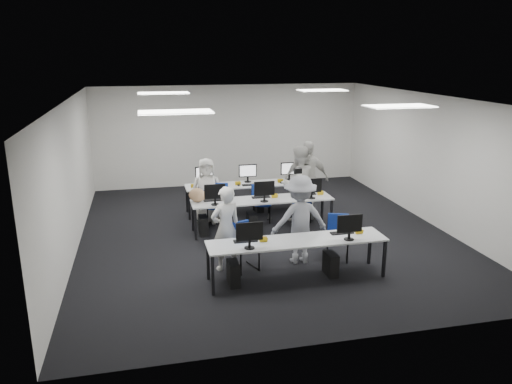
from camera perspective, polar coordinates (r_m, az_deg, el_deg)
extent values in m
plane|color=black|center=(11.28, 0.96, -4.67)|extent=(9.00, 9.00, 0.00)
plane|color=white|center=(10.61, 1.04, 10.70)|extent=(9.00, 9.00, 0.00)
cube|color=silver|center=(15.17, -3.11, 6.48)|extent=(8.00, 0.02, 3.00)
cube|color=silver|center=(6.75, 10.26, -5.62)|extent=(8.00, 0.02, 3.00)
cube|color=silver|center=(10.64, -20.41, 1.53)|extent=(0.02, 9.00, 3.00)
cube|color=silver|center=(12.41, 19.27, 3.55)|extent=(0.02, 9.00, 3.00)
cube|color=white|center=(8.33, -9.18, 9.03)|extent=(1.20, 0.60, 0.02)
cube|color=white|center=(9.48, 16.06, 9.41)|extent=(1.20, 0.60, 0.02)
cube|color=white|center=(12.31, -10.54, 11.07)|extent=(1.20, 0.60, 0.02)
cube|color=white|center=(13.11, 7.56, 11.46)|extent=(1.20, 0.60, 0.02)
cube|color=#ABADB0|center=(8.86, 4.72, -5.59)|extent=(3.20, 0.70, 0.03)
cube|color=black|center=(8.42, -4.96, -9.48)|extent=(0.05, 0.05, 0.70)
cube|color=black|center=(8.96, -5.51, -7.88)|extent=(0.05, 0.05, 0.70)
cube|color=black|center=(9.31, 14.45, -7.40)|extent=(0.05, 0.05, 0.70)
cube|color=black|center=(9.81, 12.86, -6.09)|extent=(0.05, 0.05, 0.70)
cube|color=#ABADB0|center=(11.23, 0.73, -0.90)|extent=(3.20, 0.70, 0.03)
cube|color=black|center=(10.82, -6.92, -3.72)|extent=(0.05, 0.05, 0.70)
cube|color=black|center=(11.38, -7.25, -2.73)|extent=(0.05, 0.05, 0.70)
cube|color=black|center=(11.52, 8.60, -2.55)|extent=(0.05, 0.05, 0.70)
cube|color=black|center=(12.06, 7.57, -1.69)|extent=(0.05, 0.05, 0.70)
cube|color=#ABADB0|center=(12.55, -0.78, 0.88)|extent=(3.20, 0.70, 0.03)
cube|color=black|center=(12.14, -7.64, -1.57)|extent=(0.05, 0.05, 0.70)
cube|color=black|center=(12.71, -7.90, -0.78)|extent=(0.05, 0.05, 0.70)
cube|color=black|center=(12.77, 6.33, -0.65)|extent=(0.05, 0.05, 0.70)
cube|color=black|center=(13.32, 5.49, 0.06)|extent=(0.05, 0.05, 0.70)
cube|color=#0C3BA7|center=(8.37, -0.76, -4.53)|extent=(0.46, 0.04, 0.32)
cube|color=black|center=(8.77, -1.20, -5.60)|extent=(0.42, 0.14, 0.02)
ellipsoid|color=black|center=(8.82, 0.72, -5.39)|extent=(0.07, 0.10, 0.04)
cube|color=black|center=(8.80, -2.60, -9.27)|extent=(0.18, 0.40, 0.42)
cube|color=white|center=(8.90, 10.66, -3.56)|extent=(0.46, 0.04, 0.32)
cube|color=black|center=(9.27, 9.79, -4.61)|extent=(0.42, 0.14, 0.02)
ellipsoid|color=black|center=(9.39, 11.49, -4.40)|extent=(0.07, 0.10, 0.04)
cube|color=black|center=(9.26, 8.53, -8.13)|extent=(0.18, 0.40, 0.42)
cube|color=white|center=(10.78, -4.73, 0.07)|extent=(0.46, 0.04, 0.32)
cube|color=black|center=(11.16, -4.93, -0.93)|extent=(0.42, 0.14, 0.02)
ellipsoid|color=black|center=(11.20, -3.42, -0.80)|extent=(0.07, 0.10, 0.04)
cube|color=black|center=(11.16, -6.04, -3.83)|extent=(0.18, 0.40, 0.42)
cube|color=white|center=(10.98, 0.96, 0.41)|extent=(0.46, 0.04, 0.32)
cube|color=black|center=(11.36, 0.57, -0.58)|extent=(0.42, 0.14, 0.02)
ellipsoid|color=black|center=(11.43, 2.03, -0.45)|extent=(0.07, 0.10, 0.04)
cube|color=black|center=(11.33, -0.51, -3.43)|extent=(0.18, 0.40, 0.42)
cube|color=white|center=(11.29, 6.39, 0.74)|extent=(0.46, 0.04, 0.32)
cube|color=black|center=(11.65, 5.83, -0.24)|extent=(0.42, 0.14, 0.02)
ellipsoid|color=black|center=(11.75, 7.22, -0.11)|extent=(0.07, 0.10, 0.04)
cube|color=black|center=(11.61, 4.81, -3.02)|extent=(0.18, 0.40, 0.42)
cube|color=white|center=(12.47, -5.91, 2.19)|extent=(0.46, 0.04, 0.32)
cube|color=black|center=(12.23, -5.68, 0.53)|extent=(0.42, 0.14, 0.02)
ellipsoid|color=black|center=(12.20, -7.08, 0.49)|extent=(0.07, 0.10, 0.04)
cube|color=black|center=(12.54, -4.57, -1.58)|extent=(0.18, 0.40, 0.42)
cube|color=white|center=(12.64, -0.95, 2.46)|extent=(0.46, 0.04, 0.32)
cube|color=black|center=(12.41, -0.64, 0.83)|extent=(0.42, 0.14, 0.02)
ellipsoid|color=black|center=(12.35, -2.00, 0.79)|extent=(0.07, 0.10, 0.04)
cube|color=black|center=(12.74, 0.33, -1.25)|extent=(0.18, 0.40, 0.42)
cube|color=white|center=(12.91, 3.83, 2.71)|extent=(0.46, 0.04, 0.32)
cube|color=black|center=(12.68, 4.22, 1.12)|extent=(0.42, 0.14, 0.02)
ellipsoid|color=black|center=(12.59, 2.92, 1.08)|extent=(0.07, 0.10, 0.04)
cube|color=black|center=(13.02, 5.05, -0.93)|extent=(0.18, 0.40, 0.42)
cube|color=navy|center=(9.30, -1.37, -6.25)|extent=(0.54, 0.53, 0.06)
cube|color=navy|center=(9.37, -1.99, -4.42)|extent=(0.40, 0.18, 0.35)
cube|color=navy|center=(9.89, 9.32, -5.14)|extent=(0.54, 0.53, 0.06)
cube|color=navy|center=(9.98, 9.37, -3.41)|extent=(0.39, 0.19, 0.35)
cube|color=navy|center=(11.55, -4.38, -1.56)|extent=(0.57, 0.55, 0.07)
cube|color=navy|center=(11.68, -4.34, 0.09)|extent=(0.46, 0.15, 0.40)
cube|color=navy|center=(11.94, 0.79, -1.33)|extent=(0.52, 0.51, 0.06)
cube|color=navy|center=(12.05, 0.89, 0.03)|extent=(0.38, 0.17, 0.34)
cube|color=navy|center=(12.02, 5.24, -1.07)|extent=(0.54, 0.52, 0.06)
cube|color=navy|center=(12.14, 5.20, 0.41)|extent=(0.43, 0.15, 0.37)
cube|color=navy|center=(11.85, -5.88, -1.49)|extent=(0.48, 0.46, 0.06)
cube|color=navy|center=(11.61, -5.65, -0.57)|extent=(0.40, 0.11, 0.34)
cube|color=navy|center=(12.19, 0.52, -0.87)|extent=(0.53, 0.52, 0.06)
cube|color=navy|center=(11.94, 0.47, 0.03)|extent=(0.41, 0.17, 0.35)
cube|color=navy|center=(12.47, 5.27, -0.51)|extent=(0.55, 0.53, 0.06)
cube|color=navy|center=(12.24, 5.85, 0.43)|extent=(0.41, 0.18, 0.36)
ellipsoid|color=tan|center=(11.06, -6.73, -0.35)|extent=(0.45, 0.37, 0.31)
imported|color=silver|center=(9.20, -3.48, -4.18)|extent=(0.67, 0.53, 1.60)
imported|color=silver|center=(11.92, 4.82, 0.98)|extent=(1.05, 0.92, 1.82)
imported|color=silver|center=(11.77, -5.65, 0.12)|extent=(0.80, 0.56, 1.56)
imported|color=silver|center=(12.23, 5.78, 1.49)|extent=(1.13, 0.52, 1.88)
imported|color=gray|center=(9.52, 5.01, -3.16)|extent=(1.11, 0.64, 1.71)
cube|color=black|center=(9.43, 4.80, 2.44)|extent=(0.14, 0.18, 0.10)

